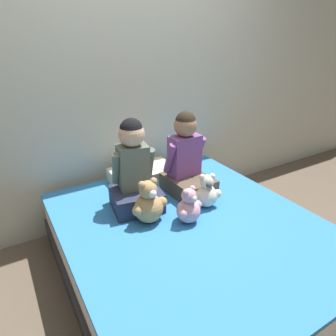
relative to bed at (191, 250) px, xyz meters
The scene contains 9 objects.
ground_plane 0.22m from the bed, ahead, with size 14.00×14.00×0.00m, color brown.
wall_behind_bed 1.46m from the bed, 90.00° to the left, with size 8.00×0.06×2.50m.
bed is the anchor object (origin of this frame).
child_on_left 0.67m from the bed, 120.24° to the left, with size 0.38×0.35×0.65m.
child_on_right 0.66m from the bed, 61.84° to the left, with size 0.33×0.39×0.64m.
teddy_bear_held_by_left_child 0.46m from the bed, 143.54° to the left, with size 0.26×0.19×0.31m.
teddy_bear_held_by_right_child 0.42m from the bed, 31.90° to the left, with size 0.20×0.16×0.26m.
teddy_bear_between_children 0.33m from the bed, 104.31° to the left, with size 0.21×0.16×0.25m.
pillow_at_headboard 0.79m from the bed, 90.00° to the left, with size 0.53×0.31×0.11m.
Camera 1 is at (-0.98, -1.34, 1.61)m, focal length 32.00 mm.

